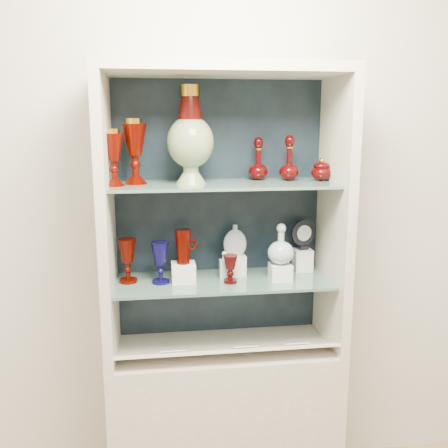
{
  "coord_description": "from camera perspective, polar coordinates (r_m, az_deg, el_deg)",
  "views": [
    {
      "loc": [
        -0.27,
        -0.49,
        1.72
      ],
      "look_at": [
        0.0,
        1.53,
        1.3
      ],
      "focal_mm": 40.0,
      "sensor_mm": 36.0,
      "label": 1
    }
  ],
  "objects": [
    {
      "name": "wall_back",
      "position": [
        2.28,
        -0.74,
        3.57
      ],
      "size": [
        3.5,
        0.02,
        2.8
      ],
      "primitive_type": "cube",
      "color": "beige",
      "rests_on": "ground"
    },
    {
      "name": "cabinet_base",
      "position": [
        2.44,
        -0.0,
        -21.75
      ],
      "size": [
        1.0,
        0.4,
        0.75
      ],
      "primitive_type": "cube",
      "color": "beige",
      "rests_on": "ground"
    },
    {
      "name": "cabinet_back_panel",
      "position": [
        2.26,
        -0.65,
        1.58
      ],
      "size": [
        0.98,
        0.02,
        1.15
      ],
      "primitive_type": "cube",
      "color": "black",
      "rests_on": "cabinet_base"
    },
    {
      "name": "cabinet_side_left",
      "position": [
        2.07,
        -13.28,
        0.32
      ],
      "size": [
        0.04,
        0.4,
        1.15
      ],
      "primitive_type": "cube",
      "color": "beige",
      "rests_on": "cabinet_base"
    },
    {
      "name": "cabinet_side_right",
      "position": [
        2.19,
        12.52,
        0.98
      ],
      "size": [
        0.04,
        0.4,
        1.15
      ],
      "primitive_type": "cube",
      "color": "beige",
      "rests_on": "cabinet_base"
    },
    {
      "name": "cabinet_top_cap",
      "position": [
        2.05,
        -0.0,
        17.22
      ],
      "size": [
        1.0,
        0.4,
        0.04
      ],
      "primitive_type": "cube",
      "color": "beige",
      "rests_on": "cabinet_side_left"
    },
    {
      "name": "shelf_lower",
      "position": [
        2.17,
        -0.07,
        -6.53
      ],
      "size": [
        0.92,
        0.34,
        0.01
      ],
      "primitive_type": "cube",
      "color": "slate",
      "rests_on": "cabinet_side_left"
    },
    {
      "name": "shelf_upper",
      "position": [
        2.08,
        -0.07,
        4.55
      ],
      "size": [
        0.92,
        0.34,
        0.01
      ],
      "primitive_type": "cube",
      "color": "slate",
      "rests_on": "cabinet_side_left"
    },
    {
      "name": "label_ledge",
      "position": [
        2.15,
        0.41,
        -14.31
      ],
      "size": [
        0.92,
        0.17,
        0.09
      ],
      "primitive_type": "cube",
      "rotation": [
        -0.44,
        0.0,
        0.0
      ],
      "color": "beige",
      "rests_on": "cabinet_base"
    },
    {
      "name": "label_card_0",
      "position": [
        2.15,
        2.37,
        -13.83
      ],
      "size": [
        0.1,
        0.06,
        0.03
      ],
      "primitive_type": "cube",
      "rotation": [
        -0.44,
        0.0,
        0.0
      ],
      "color": "white",
      "rests_on": "label_ledge"
    },
    {
      "name": "label_card_1",
      "position": [
        2.2,
        8.13,
        -13.38
      ],
      "size": [
        0.1,
        0.06,
        0.03
      ],
      "primitive_type": "cube",
      "rotation": [
        -0.44,
        0.0,
        0.0
      ],
      "color": "white",
      "rests_on": "label_ledge"
    },
    {
      "name": "label_card_2",
      "position": [
        2.13,
        -5.88,
        -14.24
      ],
      "size": [
        0.1,
        0.06,
        0.03
      ],
      "primitive_type": "cube",
      "rotation": [
        -0.44,
        0.0,
        0.0
      ],
      "color": "white",
      "rests_on": "label_ledge"
    },
    {
      "name": "pedestal_lamp_left",
      "position": [
        2.02,
        -12.51,
        7.42
      ],
      "size": [
        0.11,
        0.11,
        0.22
      ],
      "primitive_type": null,
      "rotation": [
        0.0,
        0.0,
        0.41
      ],
      "color": "#460600",
      "rests_on": "shelf_upper"
    },
    {
      "name": "pedestal_lamp_right",
      "position": [
        2.07,
        -10.16,
        8.16
      ],
      "size": [
        0.13,
        0.13,
        0.26
      ],
      "primitive_type": null,
      "rotation": [
        0.0,
        0.0,
        -0.43
      ],
      "color": "#460600",
      "rests_on": "shelf_upper"
    },
    {
      "name": "enamel_urn",
      "position": [
        2.05,
        -3.86,
        10.11
      ],
      "size": [
        0.25,
        0.25,
        0.39
      ],
      "primitive_type": null,
      "rotation": [
        0.0,
        0.0,
        0.37
      ],
      "color": "#104323",
      "rests_on": "shelf_upper"
    },
    {
      "name": "ruby_decanter_a",
      "position": [
        2.17,
        7.48,
        7.81
      ],
      "size": [
        0.11,
        0.11,
        0.22
      ],
      "primitive_type": null,
      "rotation": [
        0.0,
        0.0,
        0.3
      ],
      "color": "#410303",
      "rests_on": "shelf_upper"
    },
    {
      "name": "ruby_decanter_b",
      "position": [
        2.18,
        3.94,
        7.62
      ],
      "size": [
        0.11,
        0.11,
        0.2
      ],
      "primitive_type": null,
      "rotation": [
        0.0,
        0.0,
        0.3
      ],
      "color": "#410303",
      "rests_on": "shelf_upper"
    },
    {
      "name": "lidded_bowl",
      "position": [
        2.19,
        11.06,
        6.16
      ],
      "size": [
        0.11,
        0.11,
        0.1
      ],
      "primitive_type": null,
      "rotation": [
        0.0,
        0.0,
        -0.27
      ],
      "color": "#410303",
      "rests_on": "shelf_upper"
    },
    {
      "name": "cobalt_goblet",
      "position": [
        2.12,
        -7.29,
        -4.41
      ],
      "size": [
        0.09,
        0.09,
        0.18
      ],
      "primitive_type": null,
      "rotation": [
        0.0,
        0.0,
        -0.19
      ],
      "color": "#0C0945",
      "rests_on": "shelf_lower"
    },
    {
      "name": "ruby_goblet_tall",
      "position": [
        2.15,
        -10.97,
        -4.13
      ],
      "size": [
        0.1,
        0.1,
        0.19
      ],
      "primitive_type": null,
      "rotation": [
        0.0,
        0.0,
        -0.41
      ],
      "color": "#460600",
      "rests_on": "shelf_lower"
    },
    {
      "name": "ruby_goblet_small",
      "position": [
        2.11,
        0.74,
        -5.17
      ],
      "size": [
        0.08,
        0.08,
        0.12
      ],
      "primitive_type": null,
      "rotation": [
        0.0,
        0.0,
        0.31
      ],
      "color": "#410303",
      "rests_on": "shelf_lower"
    },
    {
      "name": "riser_ruby_pitcher",
      "position": [
        2.14,
        -4.65,
        -5.53
      ],
      "size": [
        0.1,
        0.1,
        0.08
      ],
      "primitive_type": "cube",
      "color": "silver",
      "rests_on": "shelf_lower"
    },
    {
      "name": "ruby_pitcher",
      "position": [
        2.11,
        -4.7,
        -2.59
      ],
      "size": [
        0.12,
        0.08,
        0.15
      ],
      "primitive_type": null,
      "rotation": [
        0.0,
        0.0,
        0.1
      ],
      "color": "#460600",
      "rests_on": "riser_ruby_pitcher"
    },
    {
      "name": "clear_square_bottle",
      "position": [
        2.16,
        0.05,
        -4.71
      ],
      "size": [
        0.04,
        0.04,
        0.12
      ],
      "primitive_type": null,
      "rotation": [
        0.0,
        0.0,
        0.01
      ],
      "color": "#ABBCC5",
      "rests_on": "shelf_lower"
    },
    {
      "name": "riser_flat_flask",
      "position": [
        2.22,
        1.25,
        -4.69
      ],
      "size": [
        0.09,
        0.09,
        0.09
      ],
      "primitive_type": "cube",
      "color": "silver",
      "rests_on": "shelf_lower"
    },
    {
      "name": "flat_flask",
      "position": [
        2.2,
        1.27,
        -1.78
      ],
      "size": [
        0.1,
        0.05,
        0.14
      ],
      "primitive_type": null,
      "rotation": [
        0.0,
        0.0,
        -0.08
      ],
      "color": "#A7AEBC",
      "rests_on": "riser_flat_flask"
    },
    {
      "name": "riser_clear_round_decanter",
      "position": [
        2.17,
        6.45,
        -5.45
      ],
      "size": [
        0.09,
        0.09,
        0.07
      ],
      "primitive_type": "cube",
      "color": "silver",
      "rests_on": "shelf_lower"
    },
    {
      "name": "clear_round_decanter",
      "position": [
        2.14,
        6.52,
        -2.4
      ],
      "size": [
        0.12,
        0.12,
        0.17
      ],
      "primitive_type": null,
      "rotation": [
        0.0,
        0.0,
        -0.09
      ],
      "color": "#ABBCC5",
      "rests_on": "riser_clear_round_decanter"
    },
    {
      "name": "riser_cameo_medallion",
      "position": [
        2.31,
        8.96,
        -4.07
      ],
      "size": [
        0.08,
        0.08,
        0.1
      ],
      "primitive_type": "cube",
      "color": "silver",
      "rests_on": "shelf_lower"
    },
    {
      "name": "cameo_medallion",
      "position": [
        2.28,
        9.05,
        -1.16
      ],
      "size": [
        0.13,
        0.07,
        0.14
      ],
      "primitive_type": null,
      "rotation": [
        0.0,
        0.0,
        0.25
      ],
      "color": "black",
      "rests_on": "riser_cameo_medallion"
    }
  ]
}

